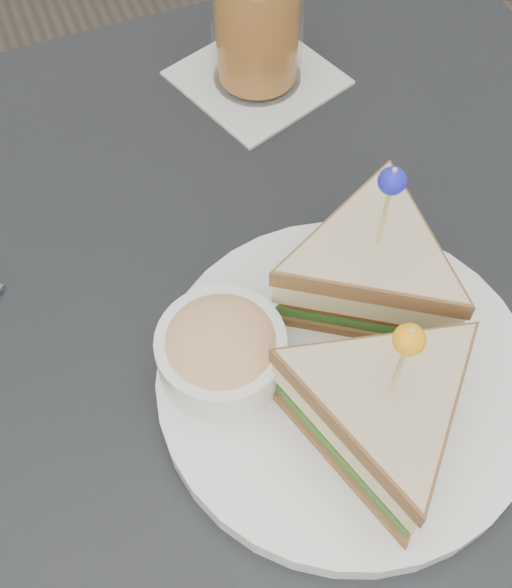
% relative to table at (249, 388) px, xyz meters
% --- Properties ---
extents(ground_plane, '(3.50, 3.50, 0.00)m').
position_rel_table_xyz_m(ground_plane, '(0.00, 0.00, -0.67)').
color(ground_plane, '#3F3833').
extents(table, '(0.80, 0.80, 0.75)m').
position_rel_table_xyz_m(table, '(0.00, 0.00, 0.00)').
color(table, black).
rests_on(table, ground).
extents(plate_meal, '(0.33, 0.33, 0.16)m').
position_rel_table_xyz_m(plate_meal, '(0.06, -0.05, 0.12)').
color(plate_meal, white).
rests_on(plate_meal, table).
extents(drink_set, '(0.17, 0.17, 0.17)m').
position_rel_table_xyz_m(drink_set, '(0.11, 0.27, 0.15)').
color(drink_set, silver).
rests_on(drink_set, table).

